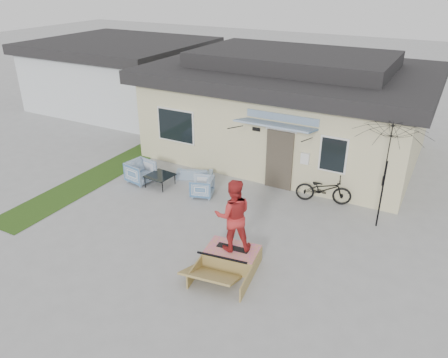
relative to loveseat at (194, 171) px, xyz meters
The scene contains 13 objects.
ground 4.27m from the loveseat, 62.16° to the right, with size 90.00×90.00×0.00m, color #949494.
grass_strip 3.67m from the loveseat, 151.17° to the right, with size 1.40×8.00×0.01m, color #234214.
house 4.97m from the loveseat, 64.79° to the left, with size 10.80×8.49×4.10m.
neighbor_house 10.66m from the loveseat, 143.78° to the left, with size 8.60×7.60×3.50m.
loveseat is the anchor object (origin of this frame).
armchair_left 1.93m from the loveseat, 141.37° to the right, with size 0.84×0.79×0.86m, color #346397.
armchair_right 1.45m from the loveseat, 48.00° to the right, with size 0.72×0.67×0.74m, color #346397.
coffee_table 1.34m from the loveseat, 122.58° to the right, with size 0.83×0.83×0.41m, color black.
bicycle 4.70m from the loveseat, ahead, with size 0.62×1.79×1.15m, color black.
patio_umbrella 6.70m from the loveseat, ahead, with size 2.72×2.64×2.20m.
skate_ramp 5.35m from the loveseat, 47.66° to the right, with size 1.33×1.77×0.44m, color olive, non-canonical shape.
skateboard 5.32m from the loveseat, 47.38° to the right, with size 0.85×0.21×0.05m, color black.
skater 5.45m from the loveseat, 47.38° to the right, with size 0.94×0.73×1.92m, color red.
Camera 1 is at (5.84, -8.44, 6.90)m, focal length 35.02 mm.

